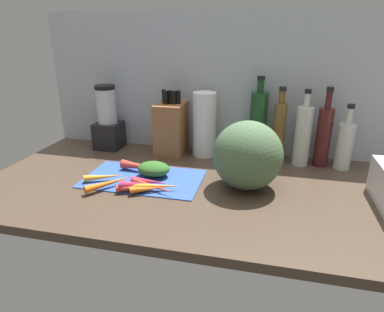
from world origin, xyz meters
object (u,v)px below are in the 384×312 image
Objects in this scene: carrot_4 at (147,189)px; blender_appliance at (108,122)px; winter_squash at (248,156)px; bottle_1 at (279,130)px; carrot_1 at (157,186)px; carrot_7 at (149,182)px; carrot_8 at (139,166)px; carrot_3 at (153,186)px; carrot_5 at (104,177)px; carrot_0 at (135,185)px; knife_block at (171,128)px; cutting_board at (143,178)px; bottle_0 at (258,124)px; bottle_2 at (303,135)px; carrot_2 at (135,188)px; paper_towel_roll at (204,125)px; bottle_4 at (345,145)px; bottle_3 at (324,135)px; carrot_6 at (109,183)px.

blender_appliance reaches higher than carrot_4.
bottle_1 reaches higher than winter_squash.
carrot_7 is (-3.68, 2.98, 0.01)cm from carrot_1.
carrot_8 reaches higher than carrot_1.
carrot_3 is 0.75× the size of winter_squash.
carrot_0 is at bearing -18.75° from carrot_5.
carrot_3 is 0.64× the size of knife_block.
cutting_board is 53.70cm from bottle_0.
blender_appliance is at bearing 129.53° from carrot_4.
carrot_5 is 71.86cm from bottle_1.
bottle_2 is at bearing -14.58° from bottle_0.
knife_block is 0.96× the size of blender_appliance.
carrot_8 is 0.48× the size of bottle_2.
carrot_1 reaches higher than carrot_2.
carrot_1 is 41.91cm from paper_towel_roll.
winter_squash is 30.56cm from bottle_1.
winter_squash is 71.71cm from blender_appliance.
carrot_7 is at bearing -140.29° from bottle_1.
carrot_0 is 0.36× the size of blender_appliance.
bottle_2 is (55.40, -1.54, 0.89)cm from knife_block.
carrot_3 is at bearing -52.98° from carrot_8.
carrot_1 is 0.70× the size of winter_squash.
bottle_4 is (77.50, 22.99, 7.27)cm from carrot_8.
carrot_7 is at bearing -149.79° from bottle_3.
carrot_0 is 0.34× the size of bottle_1.
carrot_7 is (4.54, -5.56, 1.65)cm from cutting_board.
carrot_3 is at bearing -172.11° from carrot_1.
carrot_2 is 0.92× the size of carrot_7.
carrot_7 is 0.43× the size of bottle_1.
bottle_3 reaches higher than knife_block.
carrot_3 is 2.58cm from carrot_4.
carrot_6 is at bearing -137.79° from bottle_0.
bottle_4 is (35.88, 26.53, -2.15)cm from winter_squash.
carrot_6 reaches higher than carrot_3.
knife_block is at bearing 94.82° from carrot_4.
knife_block is at bearing 178.41° from bottle_2.
winter_squash reaches higher than carrot_7.
cutting_board is at bearing 97.10° from carrot_2.
bottle_1 reaches higher than knife_block.
carrot_4 is 19.46cm from carrot_5.
carrot_5 reaches higher than carrot_3.
knife_block reaches higher than carrot_6.
blender_appliance is 0.84× the size of bottle_0.
carrot_3 is 0.61× the size of blender_appliance.
bottle_4 is at bearing 30.22° from carrot_4.
carrot_1 reaches higher than carrot_3.
paper_towel_roll is 48.73cm from bottle_3.
carrot_6 is at bearing 172.41° from carrot_2.
blender_appliance is at bearing 126.17° from carrot_0.
carrot_2 is at bearing -72.47° from carrot_8.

